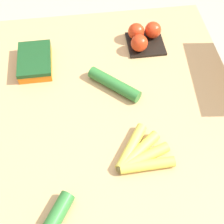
% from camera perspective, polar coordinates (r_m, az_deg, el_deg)
% --- Properties ---
extents(ground_plane, '(12.00, 12.00, 0.00)m').
position_cam_1_polar(ground_plane, '(1.79, 0.00, -14.33)').
color(ground_plane, '#B7A88E').
extents(dining_table, '(1.19, 0.97, 0.74)m').
position_cam_1_polar(dining_table, '(1.21, 0.00, -3.50)').
color(dining_table, tan).
rests_on(dining_table, ground_plane).
extents(banana_bunch, '(0.18, 0.19, 0.04)m').
position_cam_1_polar(banana_bunch, '(1.03, 5.07, -7.94)').
color(banana_bunch, brown).
rests_on(banana_bunch, dining_table).
extents(tomato_pack, '(0.15, 0.15, 0.08)m').
position_cam_1_polar(tomato_pack, '(1.36, 5.75, 13.59)').
color(tomato_pack, black).
rests_on(tomato_pack, dining_table).
extents(carrot_bag, '(0.19, 0.13, 0.05)m').
position_cam_1_polar(carrot_bag, '(1.30, -13.94, 9.11)').
color(carrot_bag, orange).
rests_on(carrot_bag, dining_table).
extents(cucumber_near, '(0.18, 0.19, 0.05)m').
position_cam_1_polar(cucumber_near, '(1.19, 0.41, 5.11)').
color(cucumber_near, '#2D702D').
rests_on(cucumber_near, dining_table).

